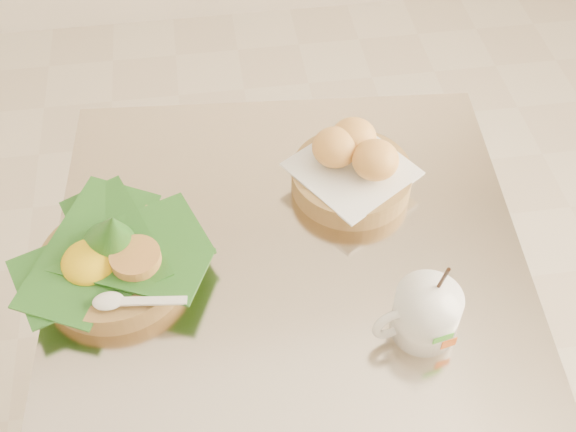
{
  "coord_description": "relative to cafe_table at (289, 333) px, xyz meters",
  "views": [
    {
      "loc": [
        0.1,
        -0.6,
        1.6
      ],
      "look_at": [
        0.19,
        0.07,
        0.82
      ],
      "focal_mm": 45.0,
      "sensor_mm": 36.0,
      "label": 1
    }
  ],
  "objects": [
    {
      "name": "cafe_table",
      "position": [
        0.0,
        0.0,
        0.0
      ],
      "size": [
        0.75,
        0.75,
        0.75
      ],
      "rotation": [
        0.0,
        0.0,
        -0.08
      ],
      "color": "gray",
      "rests_on": "floor"
    },
    {
      "name": "rice_basket",
      "position": [
        -0.25,
        0.0,
        0.26
      ],
      "size": [
        0.27,
        0.27,
        0.14
      ],
      "rotation": [
        0.0,
        0.0,
        0.19
      ],
      "color": "#A38246",
      "rests_on": "cafe_table"
    },
    {
      "name": "bread_basket",
      "position": [
        0.12,
        0.13,
        0.26
      ],
      "size": [
        0.23,
        0.23,
        0.1
      ],
      "rotation": [
        0.0,
        0.0,
        -0.21
      ],
      "color": "#A38246",
      "rests_on": "cafe_table"
    },
    {
      "name": "coffee_mug",
      "position": [
        0.16,
        -0.15,
        0.26
      ],
      "size": [
        0.12,
        0.09,
        0.15
      ],
      "rotation": [
        0.0,
        0.0,
        0.21
      ],
      "color": "white",
      "rests_on": "cafe_table"
    }
  ]
}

